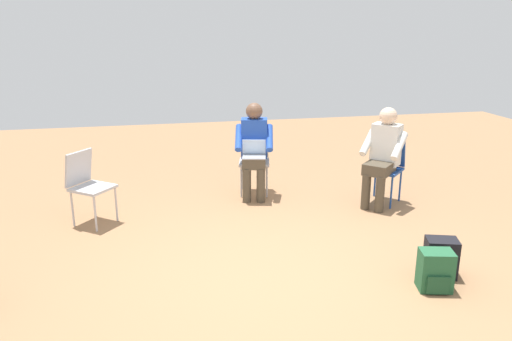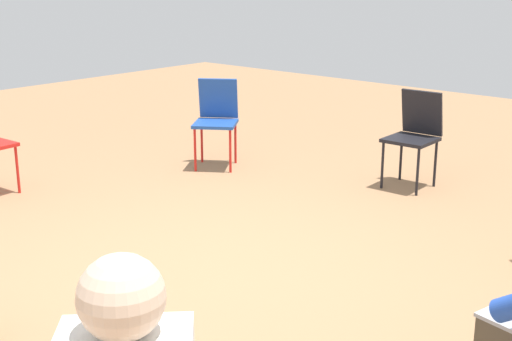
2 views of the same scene
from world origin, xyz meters
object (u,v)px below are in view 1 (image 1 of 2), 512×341
Objects in this scene: chair_east at (254,157)px; chair_southeast at (386,164)px; chair_northeast at (87,182)px; person_with_laptop at (254,145)px; person_in_white at (383,152)px; backpack_by_empty_chair at (435,273)px; backpack_near_laptop_user at (440,260)px.

chair_southeast is at bearing 168.26° from chair_east.
person_with_laptop reaches higher than chair_northeast.
chair_northeast and chair_east have the same top height.
person_with_laptop is at bearing 21.53° from person_in_white.
chair_northeast is 2.36× the size of backpack_by_empty_chair.
person_with_laptop is 1.65m from person_in_white.
backpack_near_laptop_user is 0.28m from backpack_by_empty_chair.
chair_east is 1.70m from person_in_white.
backpack_near_laptop_user is at bearing 126.33° from chair_east.
backpack_by_empty_chair is at bearing 122.85° from person_in_white.
backpack_near_laptop_user is (-1.98, -3.28, -0.34)m from chair_northeast.
person_with_laptop is (0.55, -2.05, 0.20)m from chair_northeast.
chair_northeast is at bearing 31.36° from chair_east.
backpack_by_empty_chair is (-2.07, 0.46, -0.54)m from person_in_white.
chair_southeast is at bearing -11.38° from backpack_near_laptop_user.
person_in_white reaches higher than backpack_near_laptop_user.
chair_northeast is at bearing 54.74° from backpack_by_empty_chair.
backpack_near_laptop_user is at bearing 97.00° from chair_northeast.
person_in_white reaches higher than chair_southeast.
person_in_white is (-0.67, -1.51, 0.00)m from person_with_laptop.
chair_east reaches higher than backpack_by_empty_chair.
person_in_white is 3.44× the size of backpack_near_laptop_user.
person_with_laptop is 3.44× the size of backpack_by_empty_chair.
person_in_white is (-0.12, 0.12, 0.20)m from chair_southeast.
chair_southeast is (-0.71, -1.59, 0.00)m from chair_east.
backpack_near_laptop_user is (-2.69, -1.19, -0.34)m from chair_east.
backpack_near_laptop_user is at bearing -40.49° from backpack_by_empty_chair.
chair_southeast is 1.73m from person_with_laptop.
chair_northeast is 2.13m from person_with_laptop.
chair_southeast is (0.00, -3.68, 0.00)m from chair_northeast.
chair_east reaches higher than backpack_near_laptop_user.
backpack_by_empty_chair is at bearing 121.62° from chair_east.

